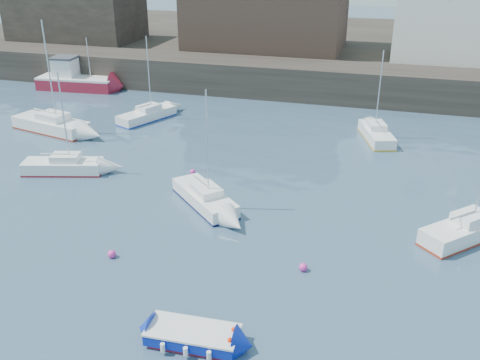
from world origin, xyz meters
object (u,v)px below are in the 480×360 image
(buoy_far, at_px, (193,174))
(buoy_mid, at_px, (303,271))
(fishing_boat, at_px, (75,79))
(sailboat_c, at_px, (466,230))
(sailboat_e, at_px, (52,124))
(sailboat_a, at_px, (63,166))
(sailboat_h, at_px, (147,115))
(sailboat_b, at_px, (205,197))
(sailboat_f, at_px, (376,134))
(buoy_near, at_px, (112,257))
(blue_dinghy, at_px, (193,335))

(buoy_far, bearing_deg, buoy_mid, -45.46)
(fishing_boat, height_order, sailboat_c, sailboat_c)
(sailboat_c, relative_size, buoy_mid, 17.05)
(sailboat_c, relative_size, sailboat_e, 0.79)
(sailboat_a, distance_m, sailboat_h, 11.29)
(sailboat_e, bearing_deg, sailboat_b, -28.67)
(buoy_far, bearing_deg, sailboat_b, -60.23)
(fishing_boat, height_order, sailboat_f, sailboat_f)
(buoy_near, height_order, buoy_mid, same)
(sailboat_e, distance_m, buoy_far, 14.05)
(sailboat_b, distance_m, buoy_mid, 8.08)
(fishing_boat, height_order, buoy_near, fishing_boat)
(sailboat_f, bearing_deg, sailboat_e, -168.35)
(sailboat_f, distance_m, buoy_mid, 18.42)
(sailboat_a, distance_m, buoy_mid, 17.72)
(sailboat_c, bearing_deg, fishing_boat, 149.53)
(fishing_boat, height_order, buoy_far, fishing_boat)
(sailboat_a, xyz_separation_m, buoy_far, (7.91, 2.01, -0.45))
(sailboat_e, height_order, sailboat_h, sailboat_e)
(sailboat_b, distance_m, sailboat_e, 17.51)
(sailboat_c, relative_size, buoy_near, 17.04)
(buoy_near, relative_size, buoy_far, 1.11)
(buoy_near, bearing_deg, fishing_boat, 124.48)
(fishing_boat, xyz_separation_m, sailboat_c, (33.99, -20.00, -0.46))
(buoy_near, bearing_deg, buoy_mid, 8.92)
(fishing_boat, relative_size, sailboat_a, 1.21)
(fishing_boat, distance_m, buoy_near, 31.92)
(sailboat_h, distance_m, buoy_mid, 23.98)
(sailboat_c, height_order, sailboat_e, sailboat_e)
(blue_dinghy, xyz_separation_m, fishing_boat, (-23.73, 30.70, 0.61))
(sailboat_c, height_order, sailboat_f, sailboat_c)
(sailboat_h, height_order, buoy_far, sailboat_h)
(sailboat_a, bearing_deg, fishing_boat, 119.59)
(sailboat_e, bearing_deg, fishing_boat, 113.58)
(blue_dinghy, bearing_deg, buoy_near, 142.21)
(blue_dinghy, distance_m, sailboat_c, 14.82)
(fishing_boat, xyz_separation_m, sailboat_h, (10.87, -7.01, -0.53))
(sailboat_e, bearing_deg, buoy_far, -19.48)
(blue_dinghy, height_order, sailboat_f, sailboat_f)
(sailboat_a, xyz_separation_m, sailboat_b, (10.04, -1.71, -0.02))
(blue_dinghy, relative_size, sailboat_e, 0.42)
(sailboat_c, bearing_deg, sailboat_a, 175.86)
(sailboat_f, bearing_deg, sailboat_a, -148.04)
(sailboat_h, height_order, buoy_mid, sailboat_h)
(buoy_far, bearing_deg, sailboat_e, 160.52)
(sailboat_c, relative_size, buoy_far, 18.90)
(blue_dinghy, height_order, fishing_boat, fishing_boat)
(sailboat_a, xyz_separation_m, buoy_near, (7.67, -8.01, -0.45))
(sailboat_c, bearing_deg, buoy_mid, -145.51)
(sailboat_c, relative_size, sailboat_h, 0.99)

